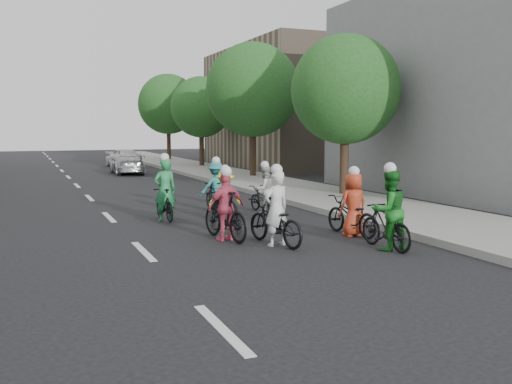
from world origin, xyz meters
TOP-DOWN VIEW (x-y plane):
  - ground at (0.00, 0.00)m, footprint 120.00×120.00m
  - sidewalk_right at (8.00, 10.00)m, footprint 4.00×80.00m
  - curb_right at (6.05, 10.00)m, footprint 0.18×80.00m
  - bldg_se at (16.00, 24.00)m, footprint 10.00×14.00m
  - tree_r_0 at (8.80, 6.60)m, footprint 4.00×4.00m
  - tree_r_1 at (8.80, 15.60)m, footprint 4.80×4.80m
  - tree_r_2 at (8.80, 24.60)m, footprint 4.00×4.00m
  - tree_r_3 at (8.80, 33.60)m, footprint 4.80×4.80m
  - cyclist_0 at (2.81, -0.43)m, footprint 1.03×2.01m
  - cyclist_1 at (4.80, -1.78)m, footprint 0.86×1.66m
  - cyclist_2 at (2.87, 3.08)m, footprint 0.95×1.80m
  - cyclist_3 at (1.99, 0.51)m, footprint 0.97×1.97m
  - cyclist_4 at (4.97, -0.11)m, footprint 0.84×1.87m
  - cyclist_5 at (1.36, 3.79)m, footprint 0.66×1.54m
  - cyclist_6 at (4.52, 4.17)m, footprint 0.76×1.59m
  - cyclist_7 at (3.23, 4.92)m, footprint 1.03×1.56m
  - follow_car_lead at (3.27, 20.98)m, footprint 1.76×4.05m
  - follow_car_trail at (4.06, 27.08)m, footprint 2.22×4.00m

SIDE VIEW (x-z plane):
  - ground at x=0.00m, z-range 0.00..0.00m
  - sidewalk_right at x=8.00m, z-range 0.00..0.15m
  - curb_right at x=6.05m, z-range 0.00..0.18m
  - cyclist_6 at x=4.52m, z-range -0.23..1.35m
  - cyclist_2 at x=2.87m, z-range -0.21..1.36m
  - follow_car_lead at x=3.27m, z-range 0.00..1.16m
  - cyclist_4 at x=4.97m, z-range -0.25..1.42m
  - cyclist_0 at x=2.81m, z-range -0.31..1.48m
  - follow_car_trail at x=4.06m, z-range 0.00..1.29m
  - cyclist_3 at x=1.99m, z-range -0.21..1.50m
  - cyclist_5 at x=1.36m, z-range -0.29..1.59m
  - cyclist_7 at x=3.23m, z-range -0.19..1.51m
  - cyclist_1 at x=4.80m, z-range -0.23..1.63m
  - tree_r_0 at x=8.80m, z-range 0.98..6.95m
  - tree_r_2 at x=8.80m, z-range 0.98..6.95m
  - bldg_se at x=16.00m, z-range 0.00..8.00m
  - tree_r_1 at x=8.80m, z-range 1.05..7.98m
  - tree_r_3 at x=8.80m, z-range 1.05..7.98m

